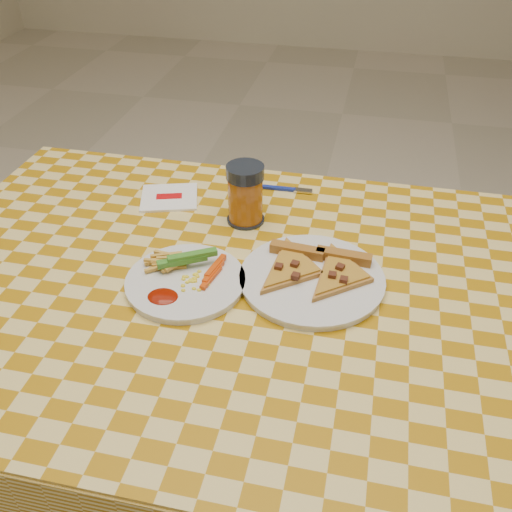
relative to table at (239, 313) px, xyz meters
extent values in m
plane|color=beige|center=(0.00, 0.00, -0.68)|extent=(8.00, 8.00, 0.00)
cylinder|color=silver|center=(-0.54, 0.34, -0.33)|extent=(0.06, 0.06, 0.71)
cylinder|color=silver|center=(0.54, 0.34, -0.33)|extent=(0.06, 0.06, 0.71)
cube|color=#59301E|center=(0.00, 0.00, 0.05)|extent=(1.20, 0.80, 0.04)
cylinder|color=white|center=(-0.09, -0.03, 0.08)|extent=(0.28, 0.28, 0.01)
cylinder|color=white|center=(0.13, 0.03, 0.08)|extent=(0.34, 0.34, 0.01)
cube|color=#1C590E|center=(-0.10, 0.01, 0.11)|extent=(0.10, 0.07, 0.02)
cube|color=#D74109|center=(-0.05, 0.00, 0.09)|extent=(0.06, 0.08, 0.01)
ellipsoid|color=#791002|center=(-0.12, -0.08, 0.09)|extent=(0.06, 0.05, 0.01)
cube|color=#A07024|center=(0.09, 0.09, 0.10)|extent=(0.11, 0.03, 0.02)
cube|color=#A07024|center=(0.18, 0.09, 0.10)|extent=(0.11, 0.03, 0.02)
cylinder|color=black|center=(-0.04, 0.21, 0.08)|extent=(0.08, 0.08, 0.01)
cylinder|color=#9A4E10|center=(-0.04, 0.21, 0.13)|extent=(0.07, 0.07, 0.10)
cylinder|color=black|center=(-0.04, 0.21, 0.19)|extent=(0.08, 0.08, 0.03)
cube|color=white|center=(-0.23, 0.26, 0.08)|extent=(0.15, 0.15, 0.01)
cube|color=red|center=(-0.23, 0.26, 0.08)|extent=(0.06, 0.04, 0.00)
cube|color=navy|center=(0.00, 0.35, 0.08)|extent=(0.09, 0.01, 0.01)
cube|color=silver|center=(0.07, 0.35, 0.08)|extent=(0.04, 0.02, 0.00)
camera|label=1|loc=(0.21, -0.78, 0.74)|focal=40.00mm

